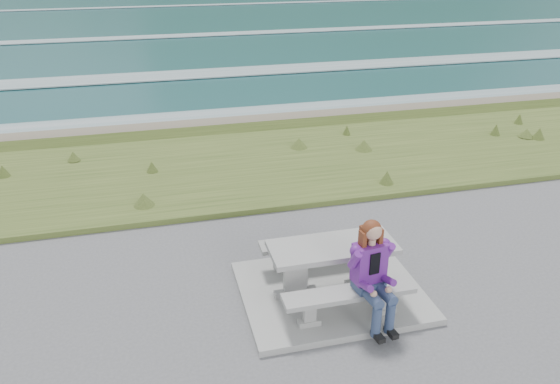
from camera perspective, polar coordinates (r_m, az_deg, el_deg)
The scene contains 8 objects.
concrete_slab at distance 8.18m, azimuth 5.30°, elevation -10.33°, with size 2.60×2.10×0.10m, color #989893.
picnic_table at distance 7.83m, azimuth 5.48°, elevation -6.57°, with size 1.80×0.75×0.75m.
bench_landward at distance 7.42m, azimuth 7.21°, elevation -10.85°, with size 1.80×0.35×0.45m.
bench_seaward at distance 8.52m, azimuth 3.87°, elevation -5.49°, with size 1.80×0.35×0.45m.
grass_verge at distance 12.44m, azimuth -2.21°, elevation 2.61°, with size 160.00×4.50×0.22m, color #364B1C.
shore_drop at distance 15.11m, azimuth -4.54°, elevation 6.74°, with size 160.00×0.80×2.20m, color #635A4A.
ocean at distance 32.08m, azimuth -9.93°, elevation 13.24°, with size 1600.00×1600.00×0.09m.
seated_woman at distance 7.31m, azimuth 9.79°, elevation -9.90°, with size 0.51×0.78×1.46m.
Camera 1 is at (-2.34, -6.23, 4.81)m, focal length 35.00 mm.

